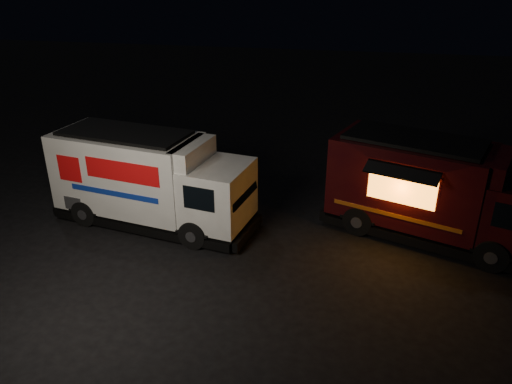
{
  "coord_description": "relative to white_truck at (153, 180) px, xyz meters",
  "views": [
    {
      "loc": [
        3.79,
        -12.2,
        8.26
      ],
      "look_at": [
        0.84,
        2.0,
        1.52
      ],
      "focal_mm": 35.0,
      "sensor_mm": 36.0,
      "label": 1
    }
  ],
  "objects": [
    {
      "name": "white_truck",
      "position": [
        0.0,
        0.0,
        0.0
      ],
      "size": [
        7.32,
        3.51,
        3.18
      ],
      "primitive_type": null,
      "rotation": [
        0.0,
        0.0,
        -0.16
      ],
      "color": "white",
      "rests_on": "ground"
    },
    {
      "name": "red_truck",
      "position": [
        9.21,
        0.92,
        0.03
      ],
      "size": [
        7.43,
        4.78,
        3.25
      ],
      "primitive_type": null,
      "rotation": [
        0.0,
        0.0,
        -0.35
      ],
      "color": "#340A09",
      "rests_on": "ground"
    },
    {
      "name": "ground",
      "position": [
        2.7,
        -2.09,
        -1.59
      ],
      "size": [
        80.0,
        80.0,
        0.0
      ],
      "primitive_type": "plane",
      "color": "black",
      "rests_on": "ground"
    }
  ]
}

